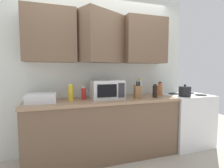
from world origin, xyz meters
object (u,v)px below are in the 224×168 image
object	(u,v)px
bottle_clear_tall	(140,88)
kettle	(185,91)
knife_block	(138,92)
bottle_red_sauce	(84,93)
bottle_yellow_mustard	(71,93)
dish_rack	(41,98)
bottle_soy_dark	(155,91)
bottle_spice_jar	(160,89)
stove_range	(186,119)
microwave	(107,89)

from	to	relation	value
bottle_clear_tall	kettle	bearing A→B (deg)	-25.46
knife_block	bottle_red_sauce	xyz separation A→B (m)	(-0.80, 0.17, -0.01)
knife_block	bottle_yellow_mustard	world-z (taller)	knife_block
dish_rack	bottle_yellow_mustard	size ratio (longest dim) A/B	1.61
knife_block	bottle_yellow_mustard	distance (m)	1.00
bottle_soy_dark	bottle_spice_jar	size ratio (longest dim) A/B	0.92
stove_range	bottle_soy_dark	xyz separation A→B (m)	(-0.70, -0.09, 0.55)
stove_range	knife_block	distance (m)	1.16
kettle	bottle_soy_dark	bearing A→B (deg)	174.19
microwave	bottle_red_sauce	distance (m)	0.36
bottle_clear_tall	bottle_red_sauce	bearing A→B (deg)	-173.97
knife_block	bottle_spice_jar	size ratio (longest dim) A/B	1.15
stove_range	dish_rack	world-z (taller)	dish_rack
knife_block	bottle_spice_jar	xyz separation A→B (m)	(0.52, 0.19, 0.01)
dish_rack	kettle	bearing A→B (deg)	-4.12
knife_block	bottle_red_sauce	distance (m)	0.82
dish_rack	bottle_red_sauce	world-z (taller)	bottle_red_sauce
microwave	stove_range	bearing A→B (deg)	-2.86
stove_range	dish_rack	size ratio (longest dim) A/B	2.40
bottle_spice_jar	microwave	bearing A→B (deg)	-178.88
bottle_yellow_mustard	bottle_soy_dark	bearing A→B (deg)	-4.99
stove_range	bottle_clear_tall	size ratio (longest dim) A/B	3.23
microwave	bottle_clear_tall	bearing A→B (deg)	9.22
microwave	bottle_clear_tall	world-z (taller)	bottle_clear_tall
stove_range	kettle	world-z (taller)	kettle
bottle_red_sauce	bottle_soy_dark	world-z (taller)	bottle_soy_dark
kettle	knife_block	bearing A→B (deg)	176.98
dish_rack	bottle_yellow_mustard	distance (m)	0.39
bottle_red_sauce	bottle_soy_dark	size ratio (longest dim) A/B	0.90
bottle_yellow_mustard	bottle_soy_dark	xyz separation A→B (m)	(1.30, -0.11, -0.02)
dish_rack	bottle_red_sauce	size ratio (longest dim) A/B	1.97
bottle_clear_tall	bottle_spice_jar	bearing A→B (deg)	-13.78
bottle_red_sauce	bottle_soy_dark	xyz separation A→B (m)	(1.11, -0.16, 0.01)
dish_rack	knife_block	world-z (taller)	knife_block
bottle_yellow_mustard	bottle_soy_dark	distance (m)	1.31
stove_range	dish_rack	xyz separation A→B (m)	(-2.39, 0.02, 0.51)
bottle_yellow_mustard	bottle_spice_jar	xyz separation A→B (m)	(1.51, 0.06, -0.00)
microwave	bottle_soy_dark	world-z (taller)	microwave
bottle_spice_jar	kettle	bearing A→B (deg)	-35.65
dish_rack	bottle_soy_dark	xyz separation A→B (m)	(1.69, -0.11, 0.04)
knife_block	bottle_yellow_mustard	bearing A→B (deg)	172.91
bottle_soy_dark	bottle_clear_tall	distance (m)	0.29
dish_rack	bottle_spice_jar	world-z (taller)	bottle_spice_jar
microwave	bottle_soy_dark	distance (m)	0.77
kettle	bottle_soy_dark	xyz separation A→B (m)	(-0.53, 0.05, 0.01)
knife_block	bottle_yellow_mustard	xyz separation A→B (m)	(-0.99, 0.12, 0.01)
dish_rack	bottle_red_sauce	bearing A→B (deg)	4.97
dish_rack	bottle_spice_jar	size ratio (longest dim) A/B	1.64
bottle_spice_jar	stove_range	bearing A→B (deg)	-10.53
stove_range	bottle_spice_jar	world-z (taller)	bottle_spice_jar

